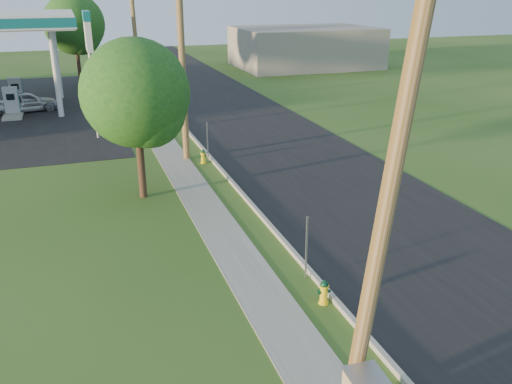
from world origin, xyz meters
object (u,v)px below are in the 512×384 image
car_silver (27,102)px  tree_lot (76,26)px  tree_verge (139,98)px  fuel_pump_ne (12,105)px  fuel_pump_se (16,94)px  hydrant_mid (203,156)px  price_pylon (88,39)px  hydrant_far (169,116)px  hydrant_near (324,292)px  utility_pole_far (135,31)px  utility_pole_near (390,189)px  utility_pole_mid (182,57)px

car_silver → tree_lot: bearing=-34.3°
tree_verge → fuel_pump_ne: bearing=109.5°
fuel_pump_se → hydrant_mid: size_ratio=4.58×
price_pylon → hydrant_far: bearing=28.9°
fuel_pump_ne → fuel_pump_se: (0.00, 4.00, 0.00)m
fuel_pump_se → hydrant_near: 32.64m
utility_pole_far → fuel_pump_se: size_ratio=2.97×
tree_verge → hydrant_far: 13.52m
hydrant_far → utility_pole_far: bearing=93.2°
utility_pole_near → price_pylon: 23.83m
tree_lot → hydrant_far: tree_lot is taller
utility_pole_mid → fuel_pump_se: utility_pole_mid is taller
fuel_pump_se → hydrant_mid: (9.51, -17.99, -0.38)m
hydrant_near → utility_pole_far: bearing=91.4°
fuel_pump_ne → hydrant_far: (9.47, -5.03, -0.35)m
utility_pole_mid → hydrant_near: 14.91m
fuel_pump_se → tree_lot: (4.75, 6.69, 4.15)m
fuel_pump_ne → fuel_pump_se: 4.00m
utility_pole_near → hydrant_mid: bearing=88.0°
tree_verge → hydrant_near: (3.45, -9.54, -3.73)m
utility_pole_mid → hydrant_mid: utility_pole_mid is taller
hydrant_near → hydrant_mid: size_ratio=1.03×
hydrant_mid → price_pylon: bearing=124.8°
utility_pole_near → tree_lot: (-4.15, 41.69, 0.07)m
utility_pole_mid → hydrant_far: 9.21m
car_silver → hydrant_mid: bearing=-162.5°
fuel_pump_ne → hydrant_near: bearing=-70.4°
fuel_pump_se → hydrant_mid: fuel_pump_se is taller
utility_pole_mid → hydrant_mid: bearing=-58.5°
utility_pole_near → hydrant_far: size_ratio=12.38×
fuel_pump_ne → price_pylon: bearing=-56.3°
hydrant_mid → car_silver: car_silver is taller
hydrant_mid → hydrant_far: 8.95m
utility_pole_far → fuel_pump_se: (-8.90, -1.00, -4.08)m
utility_pole_near → hydrant_near: bearing=78.4°
utility_pole_far → utility_pole_near: bearing=-90.0°
fuel_pump_ne → fuel_pump_se: bearing=90.0°
utility_pole_far → hydrant_far: bearing=-86.8°
tree_lot → hydrant_mid: 25.53m
utility_pole_mid → car_silver: 16.70m
hydrant_mid → tree_verge: bearing=-131.9°
hydrant_near → hydrant_far: 22.13m
utility_pole_near → car_silver: (-8.03, 32.00, -4.13)m
utility_pole_near → hydrant_far: 26.35m
price_pylon → hydrant_near: bearing=-76.6°
utility_pole_near → hydrant_far: bearing=88.7°
hydrant_mid → car_silver: size_ratio=0.18×
fuel_pump_se → hydrant_far: fuel_pump_se is taller
fuel_pump_ne → hydrant_near: size_ratio=4.42×
hydrant_near → hydrant_far: (-0.22, 22.13, 0.02)m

